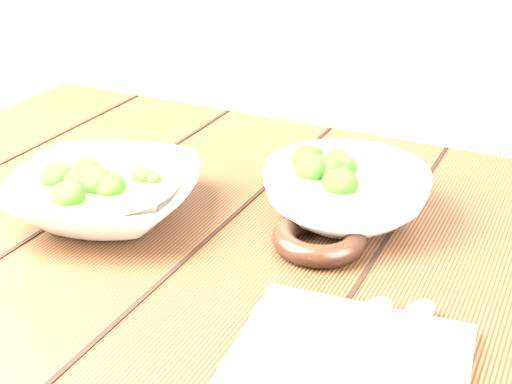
% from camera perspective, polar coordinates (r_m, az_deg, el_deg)
% --- Properties ---
extents(table, '(1.20, 0.80, 0.75)m').
position_cam_1_polar(table, '(0.97, -1.69, -9.39)').
color(table, '#361D0F').
rests_on(table, ground).
extents(soup_bowl_front, '(0.31, 0.31, 0.07)m').
position_cam_1_polar(soup_bowl_front, '(0.95, -11.94, -0.08)').
color(soup_bowl_front, silver).
rests_on(soup_bowl_front, table).
extents(soup_bowl_back, '(0.23, 0.23, 0.08)m').
position_cam_1_polar(soup_bowl_back, '(0.93, 7.16, 0.03)').
color(soup_bowl_back, silver).
rests_on(soup_bowl_back, table).
extents(trivet, '(0.15, 0.15, 0.03)m').
position_cam_1_polar(trivet, '(0.86, 5.09, -3.71)').
color(trivet, black).
rests_on(trivet, table).
extents(napkin, '(0.23, 0.20, 0.01)m').
position_cam_1_polar(napkin, '(0.69, 7.47, -13.21)').
color(napkin, beige).
rests_on(napkin, table).
extents(spoon_left, '(0.05, 0.18, 0.01)m').
position_cam_1_polar(spoon_left, '(0.72, 8.18, -10.56)').
color(spoon_left, '#B0A99C').
rests_on(spoon_left, napkin).
extents(spoon_right, '(0.05, 0.18, 0.01)m').
position_cam_1_polar(spoon_right, '(0.72, 11.65, -10.66)').
color(spoon_right, '#B0A99C').
rests_on(spoon_right, napkin).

